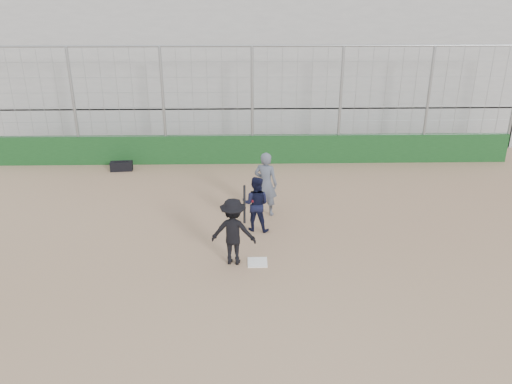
{
  "coord_description": "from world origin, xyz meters",
  "views": [
    {
      "loc": [
        -0.26,
        -9.77,
        5.68
      ],
      "look_at": [
        0.0,
        1.4,
        1.15
      ],
      "focal_mm": 35.0,
      "sensor_mm": 36.0,
      "label": 1
    }
  ],
  "objects_px": {
    "batter_at_plate": "(233,231)",
    "umpire": "(266,187)",
    "equipment_bag": "(122,166)",
    "catcher_crouched": "(256,212)"
  },
  "relations": [
    {
      "from": "batter_at_plate",
      "to": "umpire",
      "type": "xyz_separation_m",
      "value": [
        0.82,
        2.6,
        0.02
      ]
    },
    {
      "from": "umpire",
      "to": "equipment_bag",
      "type": "bearing_deg",
      "value": -17.07
    },
    {
      "from": "batter_at_plate",
      "to": "catcher_crouched",
      "type": "relative_size",
      "value": 1.71
    },
    {
      "from": "catcher_crouched",
      "to": "equipment_bag",
      "type": "relative_size",
      "value": 1.33
    },
    {
      "from": "catcher_crouched",
      "to": "equipment_bag",
      "type": "xyz_separation_m",
      "value": [
        -4.44,
        4.64,
        -0.34
      ]
    },
    {
      "from": "catcher_crouched",
      "to": "umpire",
      "type": "height_order",
      "value": "umpire"
    },
    {
      "from": "umpire",
      "to": "equipment_bag",
      "type": "xyz_separation_m",
      "value": [
        -4.73,
        3.64,
        -0.63
      ]
    },
    {
      "from": "equipment_bag",
      "to": "catcher_crouched",
      "type": "bearing_deg",
      "value": -46.28
    },
    {
      "from": "catcher_crouched",
      "to": "equipment_bag",
      "type": "height_order",
      "value": "catcher_crouched"
    },
    {
      "from": "batter_at_plate",
      "to": "umpire",
      "type": "bearing_deg",
      "value": 72.54
    }
  ]
}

